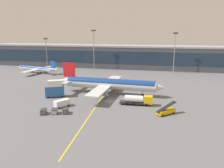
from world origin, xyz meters
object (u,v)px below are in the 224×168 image
at_px(fuel_tanker, 138,100).
at_px(crew_van, 62,103).
at_px(belt_loader, 166,111).
at_px(commuter_jet_far, 37,69).
at_px(main_airliner, 109,84).
at_px(baggage_cart_1, 55,111).
at_px(baggage_cart_2, 65,111).
at_px(catering_lift, 55,89).
at_px(baggage_cart_0, 44,111).

height_order(fuel_tanker, crew_van, fuel_tanker).
distance_m(belt_loader, commuter_jet_far, 87.99).
distance_m(main_airliner, baggage_cart_1, 26.69).
bearing_deg(main_airliner, fuel_tanker, -41.46).
height_order(fuel_tanker, commuter_jet_far, commuter_jet_far).
distance_m(crew_van, baggage_cart_2, 6.34).
xyz_separation_m(catering_lift, baggage_cart_0, (4.52, -16.76, -2.28)).
bearing_deg(catering_lift, baggage_cart_2, -54.50).
bearing_deg(fuel_tanker, baggage_cart_0, -152.16).
height_order(main_airliner, belt_loader, main_airliner).
distance_m(main_airliner, baggage_cart_2, 24.69).
xyz_separation_m(main_airliner, belt_loader, (21.08, -17.56, -3.03)).
bearing_deg(main_airliner, belt_loader, -39.80).
xyz_separation_m(baggage_cart_0, baggage_cart_2, (6.14, 1.82, 0.00)).
bearing_deg(commuter_jet_far, baggage_cart_0, -58.26).
height_order(fuel_tanker, baggage_cart_1, fuel_tanker).
bearing_deg(main_airliner, baggage_cart_2, -109.51).
relative_size(crew_van, baggage_cart_1, 1.79).
height_order(main_airliner, baggage_cart_0, main_airliner).
distance_m(main_airliner, belt_loader, 27.60).
distance_m(fuel_tanker, commuter_jet_far, 76.92).
distance_m(crew_van, baggage_cart_0, 7.64).
bearing_deg(fuel_tanker, main_airliner, 138.54).
relative_size(main_airliner, fuel_tanker, 3.90).
bearing_deg(commuter_jet_far, baggage_cart_2, -53.25).
height_order(main_airliner, fuel_tanker, main_airliner).
height_order(crew_van, commuter_jet_far, commuter_jet_far).
distance_m(crew_van, baggage_cart_1, 6.25).
relative_size(baggage_cart_0, baggage_cart_2, 1.00).
relative_size(main_airliner, baggage_cart_0, 14.24).
bearing_deg(crew_van, main_airliner, 56.86).
distance_m(catering_lift, commuter_jet_far, 52.38).
bearing_deg(commuter_jet_far, crew_van, -52.87).
relative_size(baggage_cart_1, baggage_cart_2, 1.00).
height_order(crew_van, baggage_cart_2, crew_van).
height_order(baggage_cart_0, baggage_cart_2, same).
distance_m(fuel_tanker, baggage_cart_0, 30.09).
xyz_separation_m(fuel_tanker, belt_loader, (8.80, -6.71, -0.76)).
xyz_separation_m(main_airliner, baggage_cart_0, (-14.31, -24.89, -3.23)).
relative_size(belt_loader, baggage_cart_2, 2.02).
distance_m(fuel_tanker, catering_lift, 31.26).
distance_m(fuel_tanker, belt_loader, 11.09).
xyz_separation_m(baggage_cart_1, commuter_jet_far, (-39.25, 57.58, 1.88)).
xyz_separation_m(catering_lift, baggage_cart_1, (7.59, -15.86, -2.28)).
relative_size(main_airliner, crew_van, 7.94).
xyz_separation_m(fuel_tanker, catering_lift, (-31.12, 2.72, 1.32)).
relative_size(belt_loader, commuter_jet_far, 0.21).
distance_m(belt_loader, crew_van, 32.68).
relative_size(crew_van, baggage_cart_0, 1.79).
distance_m(baggage_cart_1, commuter_jet_far, 69.71).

